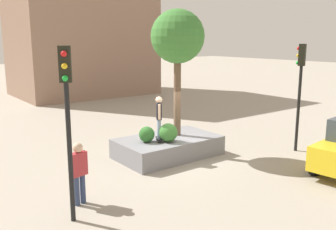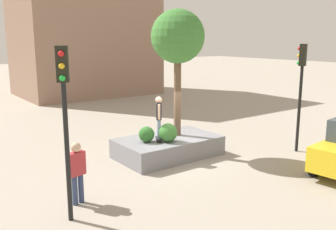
% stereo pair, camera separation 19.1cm
% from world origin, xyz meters
% --- Properties ---
extents(ground_plane, '(120.00, 120.00, 0.00)m').
position_xyz_m(ground_plane, '(0.00, 0.00, 0.00)').
color(ground_plane, '#9E9384').
extents(planter_ledge, '(3.92, 2.32, 0.74)m').
position_xyz_m(planter_ledge, '(-0.07, -0.21, 0.37)').
color(planter_ledge, gray).
rests_on(planter_ledge, ground).
extents(plaza_tree, '(2.05, 2.05, 4.88)m').
position_xyz_m(plaza_tree, '(-0.62, -0.33, 4.53)').
color(plaza_tree, brown).
rests_on(plaza_tree, planter_ledge).
extents(boxwood_shrub, '(0.69, 0.69, 0.69)m').
position_xyz_m(boxwood_shrub, '(0.26, 0.25, 1.09)').
color(boxwood_shrub, '#3D7A33').
rests_on(boxwood_shrub, planter_ledge).
extents(hedge_clump, '(0.59, 0.59, 0.59)m').
position_xyz_m(hedge_clump, '(0.93, -0.19, 1.03)').
color(hedge_clump, '#2D6628').
rests_on(hedge_clump, planter_ledge).
extents(skateboard, '(0.58, 0.80, 0.07)m').
position_xyz_m(skateboard, '(0.46, -0.07, 0.80)').
color(skateboard, black).
rests_on(skateboard, planter_ledge).
extents(skateboarder, '(0.38, 0.48, 1.61)m').
position_xyz_m(skateboarder, '(0.46, -0.07, 1.74)').
color(skateboarder, '#8C9EB7').
rests_on(skateboarder, skateboard).
extents(traffic_light_corner, '(0.36, 0.37, 4.37)m').
position_xyz_m(traffic_light_corner, '(5.04, 2.59, 2.99)').
color(traffic_light_corner, black).
rests_on(traffic_light_corner, ground).
extents(traffic_light_median, '(0.35, 0.37, 4.32)m').
position_xyz_m(traffic_light_median, '(-4.68, 2.36, 2.95)').
color(traffic_light_median, black).
rests_on(traffic_light_median, ground).
extents(passerby_with_bag, '(0.59, 0.30, 1.77)m').
position_xyz_m(passerby_with_bag, '(4.49, 1.79, 1.02)').
color(passerby_with_bag, navy).
rests_on(passerby_with_bag, ground).
extents(plaza_lowrise_south, '(10.44, 7.38, 13.55)m').
position_xyz_m(plaza_lowrise_south, '(-4.68, -17.91, 6.78)').
color(plaza_lowrise_south, '#8C6B56').
rests_on(plaza_lowrise_south, ground).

